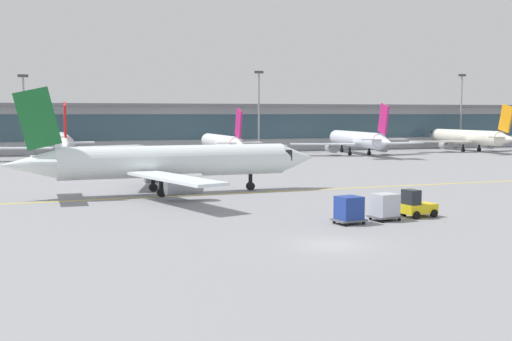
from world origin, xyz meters
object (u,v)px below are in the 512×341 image
object	(u,v)px
gate_airplane_3	(222,143)
apron_light_mast_1	(24,112)
gate_airplane_5	(467,137)
taxiing_regional_jet	(171,162)
apron_light_mast_2	(259,108)
cargo_dolly_trailing	(349,209)
gate_airplane_2	(63,143)
baggage_tug	(416,205)
cargo_dolly_lead	(385,206)
gate_airplane_4	(357,140)
apron_light_mast_3	(461,108)

from	to	relation	value
gate_airplane_3	apron_light_mast_1	world-z (taller)	apron_light_mast_1
gate_airplane_5	taxiing_regional_jet	bearing A→B (deg)	124.96
apron_light_mast_1	apron_light_mast_2	xyz separation A→B (m)	(43.72, -0.49, 0.72)
taxiing_regional_jet	gate_airplane_3	bearing A→B (deg)	67.78
taxiing_regional_jet	cargo_dolly_trailing	world-z (taller)	taxiing_regional_jet
gate_airplane_2	gate_airplane_3	distance (m)	26.62
baggage_tug	cargo_dolly_lead	distance (m)	2.96
gate_airplane_5	apron_light_mast_1	distance (m)	85.94
taxiing_regional_jet	cargo_dolly_trailing	size ratio (longest dim) A/B	12.96
cargo_dolly_lead	cargo_dolly_trailing	xyz separation A→B (m)	(-3.12, -0.58, 0.00)
gate_airplane_4	cargo_dolly_lead	bearing A→B (deg)	158.71
gate_airplane_5	baggage_tug	distance (m)	86.71
gate_airplane_3	apron_light_mast_2	bearing A→B (deg)	-42.54
apron_light_mast_3	gate_airplane_4	bearing A→B (deg)	-155.86
gate_airplane_4	cargo_dolly_trailing	distance (m)	73.90
apron_light_mast_2	cargo_dolly_lead	bearing A→B (deg)	-100.47
apron_light_mast_3	cargo_dolly_trailing	bearing A→B (deg)	-128.91
cargo_dolly_lead	apron_light_mast_3	xyz separation A→B (m)	(62.06, 80.17, 7.82)
apron_light_mast_1	gate_airplane_4	bearing A→B (deg)	-12.83
gate_airplane_5	apron_light_mast_2	size ratio (longest dim) A/B	1.77
gate_airplane_5	taxiing_regional_jet	size ratio (longest dim) A/B	0.93
gate_airplane_3	cargo_dolly_lead	bearing A→B (deg)	174.77
gate_airplane_2	apron_light_mast_2	bearing A→B (deg)	-76.85
gate_airplane_2	baggage_tug	bearing A→B (deg)	-161.59
taxiing_regional_jet	apron_light_mast_3	world-z (taller)	apron_light_mast_3
gate_airplane_4	baggage_tug	distance (m)	70.40
gate_airplane_5	apron_light_mast_1	xyz separation A→B (m)	(-85.21, 9.98, 5.17)
gate_airplane_3	apron_light_mast_2	world-z (taller)	apron_light_mast_2
gate_airplane_5	gate_airplane_3	bearing A→B (deg)	92.16
gate_airplane_2	baggage_tug	xyz separation A→B (m)	(25.52, -67.80, -1.93)
cargo_dolly_lead	gate_airplane_3	bearing A→B (deg)	76.13
cargo_dolly_trailing	gate_airplane_5	bearing A→B (deg)	39.18
gate_airplane_3	apron_light_mast_3	bearing A→B (deg)	-78.36
apron_light_mast_2	apron_light_mast_3	distance (m)	47.58
gate_airplane_3	gate_airplane_4	world-z (taller)	gate_airplane_4
apron_light_mast_2	apron_light_mast_1	bearing A→B (deg)	179.36
gate_airplane_2	gate_airplane_4	distance (m)	52.33
gate_airplane_3	gate_airplane_5	bearing A→B (deg)	-88.73
baggage_tug	apron_light_mast_2	xyz separation A→B (m)	(11.61, 78.01, 7.82)
cargo_dolly_trailing	apron_light_mast_3	distance (m)	104.07
gate_airplane_4	baggage_tug	bearing A→B (deg)	160.69
taxiing_regional_jet	cargo_dolly_lead	world-z (taller)	taxiing_regional_jet
apron_light_mast_1	cargo_dolly_lead	bearing A→B (deg)	-69.72
gate_airplane_5	baggage_tug	size ratio (longest dim) A/B	10.10
gate_airplane_5	apron_light_mast_2	bearing A→B (deg)	76.15
gate_airplane_2	cargo_dolly_trailing	distance (m)	71.64
gate_airplane_5	cargo_dolly_trailing	world-z (taller)	gate_airplane_5
baggage_tug	cargo_dolly_lead	world-z (taller)	baggage_tug
gate_airplane_5	apron_light_mast_3	distance (m)	14.03
gate_airplane_3	apron_light_mast_1	xyz separation A→B (m)	(-33.12, 12.82, 5.42)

